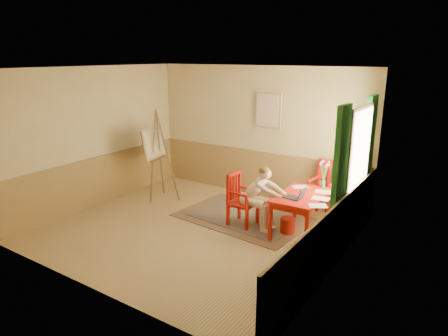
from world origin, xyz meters
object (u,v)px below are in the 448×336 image
Objects in this scene: table at (301,199)px; easel at (156,147)px; chair_left at (241,199)px; laptop at (296,196)px; figure at (258,195)px; chair_back at (324,190)px.

easel is at bearing -179.88° from table.
chair_left is 1.10m from laptop.
table is 0.28m from laptop.
figure reaches higher than laptop.
chair_left is 2.65× the size of laptop.
figure is 3.17× the size of laptop.
table is 1.12× the size of chair_back.
figure reaches higher than table.
chair_left is 0.51× the size of easel.
laptop is (0.00, -0.25, 0.13)m from table.
table is at bearing 12.35° from chair_left.
table is 1.10m from chair_left.
figure is 2.63m from easel.
chair_back reaches higher than laptop.
laptop is at bearing -1.75° from figure.
chair_back is (1.13, 1.19, 0.06)m from chair_left.
chair_back is 0.94× the size of figure.
table is 0.63× the size of easel.
chair_back is 2.97× the size of laptop.
laptop is (-0.07, -1.20, 0.22)m from chair_back.
chair_left is at bearing -5.78° from easel.
table is at bearing -94.18° from chair_back.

